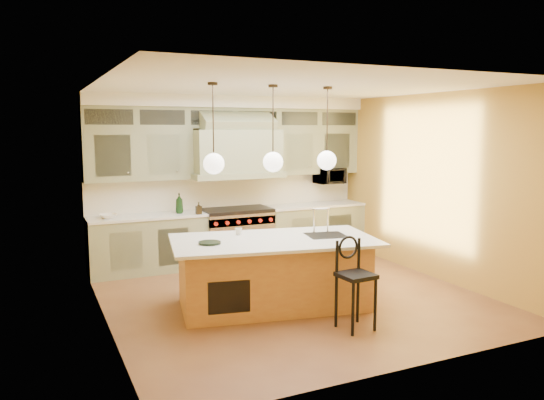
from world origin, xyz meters
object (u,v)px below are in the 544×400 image
range (236,235)px  microwave (330,176)px  counter_stool (355,277)px  kitchen_island (273,271)px

range → microwave: 2.18m
counter_stool → microwave: bearing=59.2°
range → kitchen_island: 2.43m
microwave → counter_stool: bearing=-116.6°
kitchen_island → microwave: microwave is taller
counter_stool → microwave: 4.14m
range → kitchen_island: kitchen_island is taller
range → counter_stool: size_ratio=1.10×
range → kitchen_island: (-0.40, -2.40, -0.02)m
range → microwave: microwave is taller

